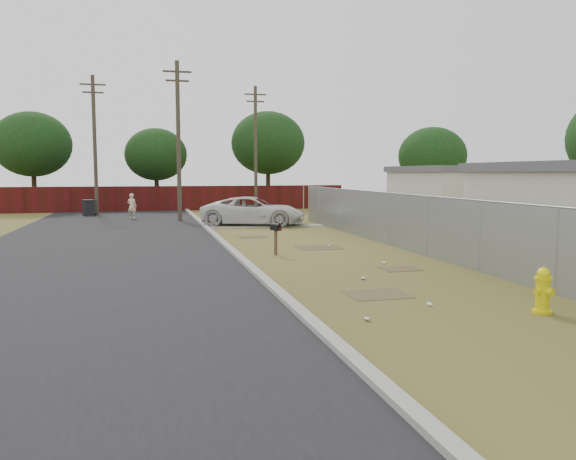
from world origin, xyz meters
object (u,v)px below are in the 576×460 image
object	(u,v)px
fire_hydrant	(543,291)
pickup_truck	(253,211)
trash_bin	(89,208)
pedestrian	(132,206)
mailbox	(276,230)

from	to	relation	value
fire_hydrant	pickup_truck	world-z (taller)	pickup_truck
fire_hydrant	trash_bin	distance (m)	30.81
pedestrian	fire_hydrant	bearing A→B (deg)	132.63
mailbox	pedestrian	distance (m)	17.25
fire_hydrant	pedestrian	bearing A→B (deg)	108.23
fire_hydrant	mailbox	bearing A→B (deg)	110.61
pickup_truck	mailbox	bearing A→B (deg)	-166.94
pedestrian	pickup_truck	bearing A→B (deg)	162.38
fire_hydrant	mailbox	world-z (taller)	mailbox
fire_hydrant	pickup_truck	size ratio (longest dim) A/B	0.18
mailbox	pedestrian	world-z (taller)	pedestrian
mailbox	pickup_truck	bearing A→B (deg)	83.25
fire_hydrant	mailbox	size ratio (longest dim) A/B	0.88
fire_hydrant	pickup_truck	distance (m)	19.86
pedestrian	trash_bin	bearing A→B (deg)	-25.63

